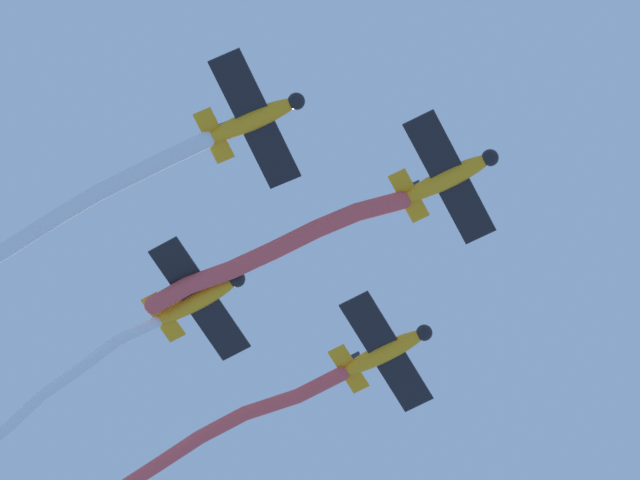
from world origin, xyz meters
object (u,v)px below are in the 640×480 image
at_px(airplane_slot, 200,299).
at_px(airplane_left_wing, 386,351).
at_px(airplane_right_wing, 254,119).
at_px(airplane_lead, 449,177).

bearing_deg(airplane_slot, airplane_left_wing, 47.25).
bearing_deg(airplane_left_wing, airplane_right_wing, -88.46).
height_order(airplane_right_wing, airplane_slot, airplane_right_wing).
height_order(airplane_left_wing, airplane_slot, airplane_slot).
bearing_deg(airplane_lead, airplane_right_wing, -135.18).
bearing_deg(airplane_slot, airplane_right_wing, -42.71).
xyz_separation_m(airplane_lead, airplane_right_wing, (-2.82, -9.41, 0.30)).
relative_size(airplane_left_wing, airplane_right_wing, 1.03).
relative_size(airplane_lead, airplane_slot, 0.99).
relative_size(airplane_lead, airplane_left_wing, 0.99).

